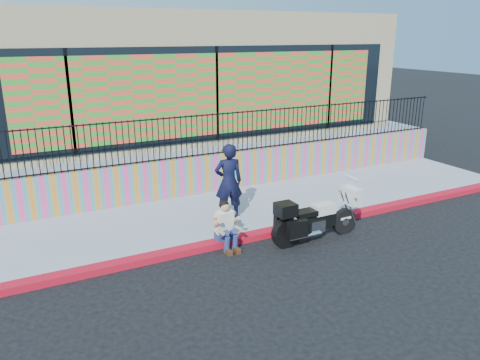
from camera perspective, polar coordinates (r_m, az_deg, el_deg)
ground at (r=11.49m, az=5.96°, el=-6.22°), size 90.00×90.00×0.00m
red_curb at (r=11.46m, az=5.97°, el=-5.87°), size 16.00×0.30×0.15m
sidewalk at (r=12.77m, az=1.95°, el=-3.30°), size 16.00×3.00×0.15m
mural_wall at (r=13.92m, az=-1.22°, el=1.19°), size 16.00×0.20×1.10m
metal_fence at (r=13.64m, az=-1.25°, el=5.83°), size 15.80×0.04×1.20m
elevated_platform at (r=18.52m, az=-8.16°, el=4.87°), size 16.00×10.00×1.25m
storefront_building at (r=17.94m, az=-8.29°, el=12.94°), size 14.00×8.06×4.00m
police_motorcycle at (r=10.87m, az=9.16°, el=-4.42°), size 2.24×0.74×1.40m
police_officer at (r=11.48m, az=-1.40°, el=-0.22°), size 0.78×0.59×1.92m
seated_man at (r=10.38m, az=-1.56°, el=-6.09°), size 0.54×0.71×1.06m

